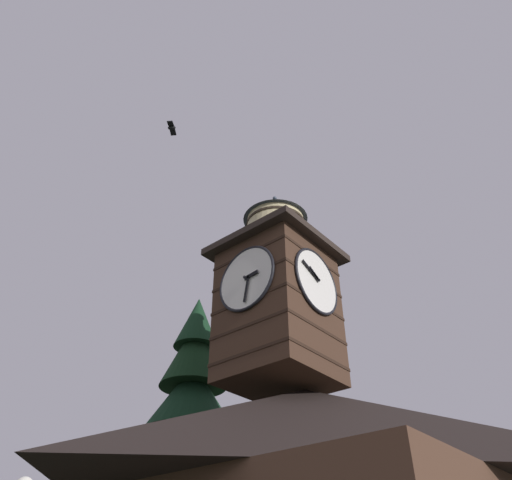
% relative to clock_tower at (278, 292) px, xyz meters
% --- Properties ---
extents(clock_tower, '(3.82, 3.82, 7.57)m').
position_rel_clock_tower_xyz_m(clock_tower, '(0.00, 0.00, 0.00)').
color(clock_tower, '#422B1E').
rests_on(clock_tower, building_main).
extents(pine_tree_behind, '(6.00, 6.00, 12.62)m').
position_rel_clock_tower_xyz_m(pine_tree_behind, '(-1.47, -5.55, -4.60)').
color(pine_tree_behind, '#473323').
rests_on(pine_tree_behind, ground_plane).
extents(flying_bird_high, '(0.69, 0.57, 0.16)m').
position_rel_clock_tower_xyz_m(flying_bird_high, '(4.25, -1.45, 5.68)').
color(flying_bird_high, black).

